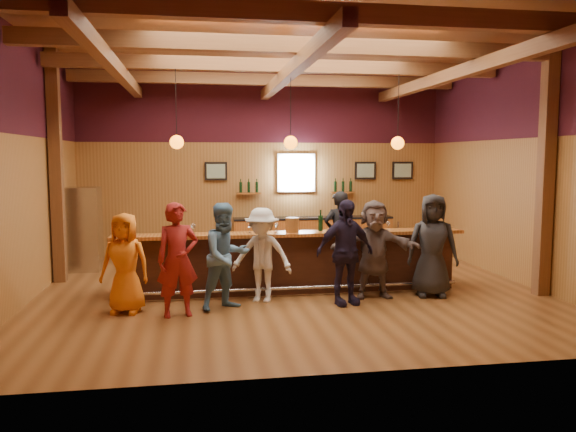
# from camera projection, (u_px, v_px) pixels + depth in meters

# --- Properties ---
(room) EXTENTS (9.04, 9.00, 4.52)m
(room) POSITION_uv_depth(u_px,v_px,m) (290.00, 114.00, 10.01)
(room) COLOR brown
(room) RESTS_ON ground
(bar_counter) EXTENTS (6.30, 1.07, 1.11)m
(bar_counter) POSITION_uv_depth(u_px,v_px,m) (290.00, 261.00, 10.39)
(bar_counter) COLOR black
(bar_counter) RESTS_ON ground
(back_bar_cabinet) EXTENTS (4.00, 0.52, 0.95)m
(back_bar_cabinet) POSITION_uv_depth(u_px,v_px,m) (313.00, 236.00, 14.09)
(back_bar_cabinet) COLOR #924B1A
(back_bar_cabinet) RESTS_ON ground
(window) EXTENTS (0.95, 0.09, 0.95)m
(window) POSITION_uv_depth(u_px,v_px,m) (296.00, 173.00, 14.08)
(window) COLOR silver
(window) RESTS_ON room
(framed_pictures) EXTENTS (5.35, 0.05, 0.45)m
(framed_pictures) POSITION_uv_depth(u_px,v_px,m) (330.00, 171.00, 14.20)
(framed_pictures) COLOR black
(framed_pictures) RESTS_ON room
(wine_shelves) EXTENTS (3.00, 0.18, 0.30)m
(wine_shelves) POSITION_uv_depth(u_px,v_px,m) (297.00, 190.00, 14.06)
(wine_shelves) COLOR #924B1A
(wine_shelves) RESTS_ON room
(pendant_lights) EXTENTS (4.24, 0.24, 1.37)m
(pendant_lights) POSITION_uv_depth(u_px,v_px,m) (291.00, 142.00, 10.01)
(pendant_lights) COLOR black
(pendant_lights) RESTS_ON room
(stainless_fridge) EXTENTS (0.70, 0.70, 1.80)m
(stainless_fridge) POSITION_uv_depth(u_px,v_px,m) (84.00, 229.00, 12.10)
(stainless_fridge) COLOR silver
(stainless_fridge) RESTS_ON ground
(customer_orange) EXTENTS (0.87, 0.67, 1.58)m
(customer_orange) POSITION_uv_depth(u_px,v_px,m) (125.00, 263.00, 8.78)
(customer_orange) COLOR orange
(customer_orange) RESTS_ON ground
(customer_redvest) EXTENTS (0.71, 0.54, 1.76)m
(customer_redvest) POSITION_uv_depth(u_px,v_px,m) (178.00, 260.00, 8.58)
(customer_redvest) COLOR maroon
(customer_redvest) RESTS_ON ground
(customer_denim) EXTENTS (1.04, 0.97, 1.72)m
(customer_denim) POSITION_uv_depth(u_px,v_px,m) (226.00, 256.00, 8.98)
(customer_denim) COLOR teal
(customer_denim) RESTS_ON ground
(customer_white) EXTENTS (1.18, 0.94, 1.60)m
(customer_white) POSITION_uv_depth(u_px,v_px,m) (262.00, 255.00, 9.45)
(customer_white) COLOR silver
(customer_white) RESTS_ON ground
(customer_navy) EXTENTS (1.10, 0.65, 1.76)m
(customer_navy) POSITION_uv_depth(u_px,v_px,m) (345.00, 252.00, 9.27)
(customer_navy) COLOR #1E1830
(customer_navy) RESTS_ON ground
(customer_brown) EXTENTS (1.62, 0.64, 1.71)m
(customer_brown) POSITION_uv_depth(u_px,v_px,m) (374.00, 249.00, 9.72)
(customer_brown) COLOR #62514E
(customer_brown) RESTS_ON ground
(customer_dark) EXTENTS (0.99, 0.76, 1.81)m
(customer_dark) POSITION_uv_depth(u_px,v_px,m) (432.00, 245.00, 9.82)
(customer_dark) COLOR black
(customer_dark) RESTS_ON ground
(bartender) EXTENTS (0.71, 0.54, 1.76)m
(bartender) POSITION_uv_depth(u_px,v_px,m) (339.00, 234.00, 11.41)
(bartender) COLOR black
(bartender) RESTS_ON ground
(ice_bucket) EXTENTS (0.24, 0.24, 0.26)m
(ice_bucket) POSITION_uv_depth(u_px,v_px,m) (292.00, 225.00, 9.97)
(ice_bucket) COLOR brown
(ice_bucket) RESTS_ON bar_counter
(bottle_a) EXTENTS (0.08, 0.08, 0.38)m
(bottle_a) POSITION_uv_depth(u_px,v_px,m) (321.00, 223.00, 10.15)
(bottle_a) COLOR black
(bottle_a) RESTS_ON bar_counter
(bottle_b) EXTENTS (0.08, 0.08, 0.36)m
(bottle_b) POSITION_uv_depth(u_px,v_px,m) (342.00, 223.00, 10.24)
(bottle_b) COLOR black
(bottle_b) RESTS_ON bar_counter
(glass_a) EXTENTS (0.08, 0.08, 0.19)m
(glass_a) POSITION_uv_depth(u_px,v_px,m) (132.00, 228.00, 9.53)
(glass_a) COLOR silver
(glass_a) RESTS_ON bar_counter
(glass_b) EXTENTS (0.07, 0.07, 0.16)m
(glass_b) POSITION_uv_depth(u_px,v_px,m) (177.00, 228.00, 9.65)
(glass_b) COLOR silver
(glass_b) RESTS_ON bar_counter
(glass_c) EXTENTS (0.08, 0.08, 0.18)m
(glass_c) POSITION_uv_depth(u_px,v_px,m) (193.00, 227.00, 9.73)
(glass_c) COLOR silver
(glass_c) RESTS_ON bar_counter
(glass_d) EXTENTS (0.07, 0.07, 0.16)m
(glass_d) POSITION_uv_depth(u_px,v_px,m) (249.00, 227.00, 9.88)
(glass_d) COLOR silver
(glass_d) RESTS_ON bar_counter
(glass_e) EXTENTS (0.08, 0.08, 0.18)m
(glass_e) POSITION_uv_depth(u_px,v_px,m) (276.00, 226.00, 9.89)
(glass_e) COLOR silver
(glass_e) RESTS_ON bar_counter
(glass_f) EXTENTS (0.07, 0.07, 0.16)m
(glass_f) POSITION_uv_depth(u_px,v_px,m) (347.00, 225.00, 10.11)
(glass_f) COLOR silver
(glass_f) RESTS_ON bar_counter
(glass_g) EXTENTS (0.09, 0.09, 0.19)m
(glass_g) POSITION_uv_depth(u_px,v_px,m) (370.00, 222.00, 10.31)
(glass_g) COLOR silver
(glass_g) RESTS_ON bar_counter
(glass_h) EXTENTS (0.07, 0.07, 0.16)m
(glass_h) POSITION_uv_depth(u_px,v_px,m) (388.00, 224.00, 10.32)
(glass_h) COLOR silver
(glass_h) RESTS_ON bar_counter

